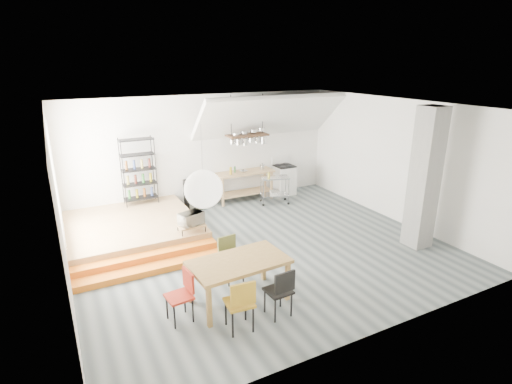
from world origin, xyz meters
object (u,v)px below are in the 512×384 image
stove (284,179)px  mini_fridge (194,194)px  rolling_cart (275,186)px  dining_table (239,265)px

stove → mini_fridge: size_ratio=1.41×
rolling_cart → mini_fridge: (-2.27, 0.71, -0.11)m
stove → dining_table: size_ratio=0.67×
stove → dining_table: stove is taller
stove → dining_table: (-3.85, -4.85, 0.24)m
stove → rolling_cart: (-0.72, -0.66, 0.05)m
dining_table → rolling_cart: bearing=49.8°
stove → mini_fridge: (-3.00, 0.04, -0.06)m
mini_fridge → stove: bearing=-0.8°
mini_fridge → rolling_cart: bearing=-17.3°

